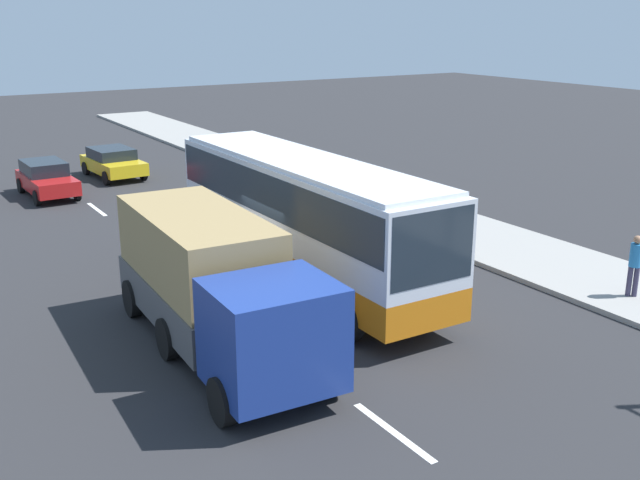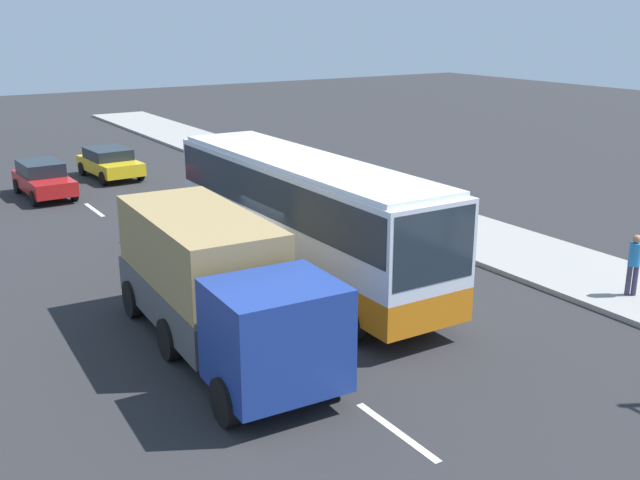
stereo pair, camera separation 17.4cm
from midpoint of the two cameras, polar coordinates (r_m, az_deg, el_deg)
name	(u,v)px [view 1 (the left image)]	position (r m, az deg, el deg)	size (l,w,h in m)	color
ground_plane	(280,286)	(21.49, -2.87, -3.50)	(120.00, 120.00, 0.00)	#28282B
sidewalk_curb	(486,240)	(26.12, 12.77, -0.02)	(80.00, 4.00, 0.15)	gray
lane_centreline	(237,314)	(19.56, -6.12, -5.68)	(37.74, 0.16, 0.01)	white
coach_bus	(303,207)	(21.09, -1.05, 2.52)	(11.37, 2.74, 3.64)	orange
cargo_truck	(214,282)	(17.13, -7.82, -3.20)	(8.02, 2.91, 3.03)	navy
car_red_compact	(46,178)	(33.97, -20.07, 4.47)	(4.15, 1.94, 1.48)	#B21919
car_yellow_taxi	(113,162)	(37.01, -15.43, 5.79)	(4.20, 2.21, 1.39)	gold
pedestrian_near_curb	(635,261)	(21.71, 23.18, -1.52)	(0.32, 0.32, 1.71)	#38334C
pedestrian_at_crossing	(384,188)	(28.44, 5.13, 3.97)	(0.32, 0.32, 1.74)	#38334C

